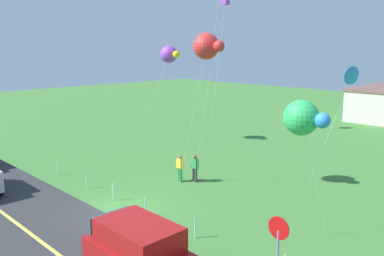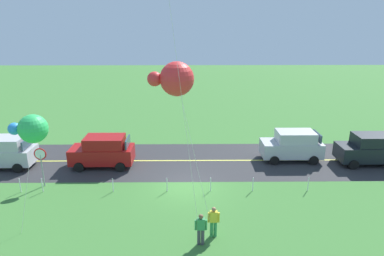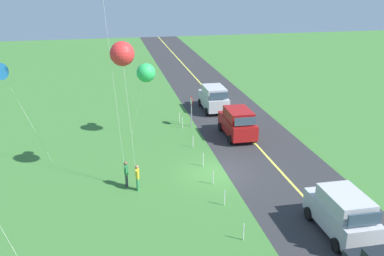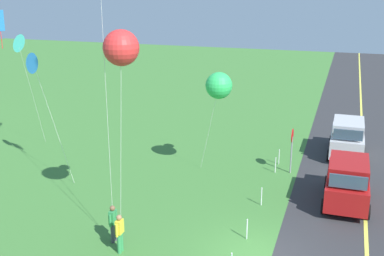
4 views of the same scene
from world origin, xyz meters
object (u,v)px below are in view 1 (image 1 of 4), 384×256
Objects in this scene: kite_yellow_high at (352,76)px; kite_pink_drift at (169,54)px; kite_green_far at (225,0)px; kite_purple_back at (303,118)px; stop_sign at (278,239)px; kite_blue_mid at (207,46)px; person_adult_near at (195,167)px; person_adult_companion at (180,167)px.

kite_pink_drift is at bearing -175.45° from kite_yellow_high.
kite_yellow_high is 0.54× the size of kite_green_far.
kite_yellow_high is 14.86m from kite_pink_drift.
kite_purple_back is (17.27, -8.28, -2.12)m from kite_pink_drift.
kite_blue_mid is (-8.63, 5.73, 5.96)m from stop_sign.
kite_green_far is at bearing 135.34° from stop_sign.
person_adult_near is 0.13× the size of kite_green_far.
kite_pink_drift reaches higher than person_adult_companion.
kite_green_far is at bearing -113.53° from person_adult_companion.
kite_green_far is at bearing 139.45° from kite_purple_back.
kite_purple_back is (8.14, -2.17, 4.16)m from person_adult_near.
person_adult_companion is 18.29m from kite_green_far.
stop_sign is 11.66m from person_adult_companion.
person_adult_companion is 9.83m from kite_purple_back.
person_adult_companion is at bearing 73.33° from person_adult_near.
kite_green_far is 1.55× the size of kite_pink_drift.
kite_green_far is (-7.71, 12.54, 10.86)m from person_adult_companion.
person_adult_near and person_adult_companion have the same top height.
stop_sign reaches higher than person_adult_companion.
kite_green_far reaches higher than person_adult_near.
stop_sign reaches higher than person_adult_near.
person_adult_companion is 0.24× the size of kite_yellow_high.
person_adult_near is at bearing -33.78° from kite_pink_drift.
person_adult_near is 9.39m from kite_purple_back.
kite_pink_drift is 19.27m from kite_purple_back.
kite_green_far is (-8.34, 11.93, 10.86)m from person_adult_near.
kite_purple_back is (2.50, -9.45, -1.04)m from kite_yellow_high.
person_adult_near is 0.88m from person_adult_companion.
person_adult_companion is 11.35m from kite_yellow_high.
person_adult_near is 12.66m from kite_pink_drift.
kite_pink_drift reaches higher than stop_sign.
kite_yellow_high is (4.56, 7.47, -1.70)m from kite_blue_mid.
kite_blue_mid reaches higher than kite_yellow_high.
kite_pink_drift reaches higher than kite_yellow_high.
kite_pink_drift is (-10.22, 6.30, -0.62)m from kite_blue_mid.
person_adult_companion is (-0.63, -0.61, 0.00)m from person_adult_near.
person_adult_companion is at bearing -38.31° from kite_pink_drift.
kite_green_far reaches higher than stop_sign.
person_adult_near is 10.58m from kite_yellow_high.
person_adult_companion is at bearing -166.04° from kite_blue_mid.
kite_purple_back is at bearing -75.21° from kite_yellow_high.
kite_purple_back reaches higher than person_adult_companion.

